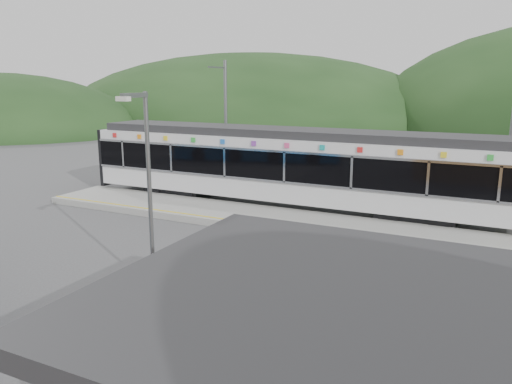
% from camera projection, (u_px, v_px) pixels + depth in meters
% --- Properties ---
extents(ground, '(120.00, 120.00, 0.00)m').
position_uv_depth(ground, '(280.00, 252.00, 17.54)').
color(ground, '#4C4C4F').
rests_on(ground, ground).
extents(hills, '(146.00, 149.00, 26.00)m').
position_uv_depth(hills, '(479.00, 235.00, 19.52)').
color(hills, '#1E3D19').
rests_on(hills, ground).
extents(platform, '(26.00, 3.20, 0.30)m').
position_uv_depth(platform, '(312.00, 225.00, 20.40)').
color(platform, '#9E9E99').
rests_on(platform, ground).
extents(yellow_line, '(26.00, 0.10, 0.01)m').
position_uv_depth(yellow_line, '(301.00, 229.00, 19.23)').
color(yellow_line, yellow).
rests_on(yellow_line, platform).
extents(train, '(20.44, 3.01, 3.74)m').
position_uv_depth(train, '(287.00, 165.00, 23.32)').
color(train, black).
rests_on(train, ground).
extents(catenary_mast_west, '(0.18, 1.80, 7.00)m').
position_uv_depth(catenary_mast_west, '(225.00, 123.00, 27.26)').
color(catenary_mast_west, slate).
rests_on(catenary_mast_west, ground).
extents(catenary_mast_east, '(0.18, 1.80, 7.00)m').
position_uv_depth(catenary_mast_east, '(511.00, 135.00, 21.25)').
color(catenary_mast_east, slate).
rests_on(catenary_mast_east, ground).
extents(lamp_post, '(0.35, 1.00, 5.63)m').
position_uv_depth(lamp_post, '(146.00, 176.00, 13.49)').
color(lamp_post, slate).
rests_on(lamp_post, ground).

